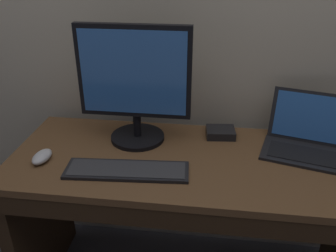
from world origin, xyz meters
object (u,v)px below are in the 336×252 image
Objects in this scene: external_monitor at (135,83)px; wired_keyboard at (127,170)px; computer_mouse at (42,157)px; external_drive_box at (220,132)px; laptop_black at (308,140)px.

wired_keyboard is at bearing -87.14° from external_monitor.
external_monitor reaches higher than computer_mouse.
computer_mouse reaches higher than external_drive_box.
external_monitor is 4.57× the size of computer_mouse.
laptop_black is 1.09m from computer_mouse.
laptop_black is at bearing 0.56° from external_monitor.
computer_mouse is (-0.35, 0.03, 0.01)m from wired_keyboard.
external_drive_box reaches higher than wired_keyboard.
laptop_black is 0.76m from wired_keyboard.
laptop_black reaches higher than external_drive_box.
laptop_black is 0.37m from external_drive_box.
wired_keyboard is 0.49m from external_drive_box.
laptop_black is 3.60× the size of computer_mouse.
computer_mouse is at bearing -156.93° from external_drive_box.
external_drive_box is (0.37, 0.09, -0.25)m from external_monitor.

